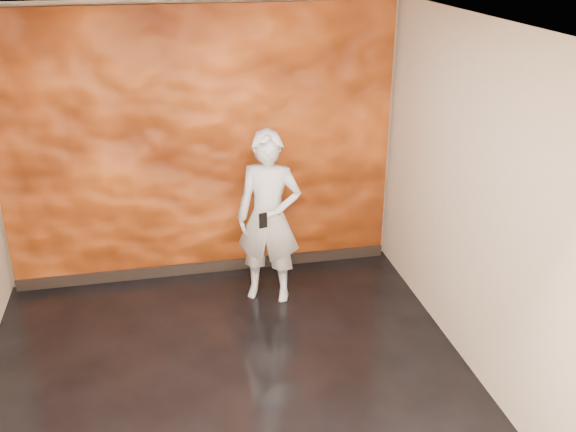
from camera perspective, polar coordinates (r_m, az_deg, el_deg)
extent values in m
cube|color=black|center=(5.38, -5.14, -14.75)|extent=(4.00, 4.00, 0.01)
cube|color=#BFAC98|center=(6.50, -7.79, 6.27)|extent=(4.00, 0.02, 2.80)
cube|color=#BFAC98|center=(2.96, -1.15, -17.39)|extent=(4.00, 0.02, 2.80)
cube|color=#BFAC98|center=(5.20, 16.66, 0.87)|extent=(0.02, 4.00, 2.80)
cube|color=white|center=(4.24, -6.58, 16.32)|extent=(4.00, 4.00, 0.01)
cube|color=#D45C1A|center=(6.47, -7.75, 6.00)|extent=(3.90, 0.06, 2.75)
cube|color=black|center=(6.95, -7.12, -4.51)|extent=(3.90, 0.04, 0.12)
imported|color=#A3A7B4|center=(6.11, -1.72, -0.17)|extent=(0.73, 0.61, 1.71)
cube|color=black|center=(5.85, -2.23, -0.40)|extent=(0.08, 0.04, 0.15)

